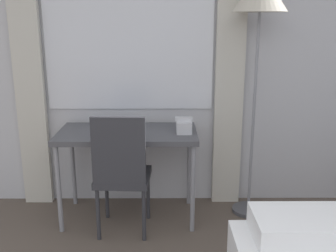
% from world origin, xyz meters
% --- Properties ---
extents(wall_back_with_window, '(5.50, 0.13, 2.70)m').
position_xyz_m(wall_back_with_window, '(-0.05, 3.10, 1.35)').
color(wall_back_with_window, silver).
rests_on(wall_back_with_window, ground_plane).
extents(desk, '(1.10, 0.56, 0.74)m').
position_xyz_m(desk, '(-0.43, 2.74, 0.67)').
color(desk, '#4C4C51').
rests_on(desk, ground_plane).
extents(desk_chair, '(0.42, 0.42, 0.95)m').
position_xyz_m(desk_chair, '(-0.45, 2.47, 0.52)').
color(desk_chair, '#333338').
rests_on(desk_chair, ground_plane).
extents(standing_lamp, '(0.42, 0.42, 1.95)m').
position_xyz_m(standing_lamp, '(0.58, 2.82, 1.71)').
color(standing_lamp, '#4C4C51').
rests_on(standing_lamp, ground_plane).
extents(telephone, '(0.14, 0.19, 0.12)m').
position_xyz_m(telephone, '(0.02, 2.72, 0.79)').
color(telephone, silver).
rests_on(telephone, desk).
extents(book, '(0.24, 0.24, 0.02)m').
position_xyz_m(book, '(-0.54, 2.81, 0.75)').
color(book, navy).
rests_on(book, desk).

